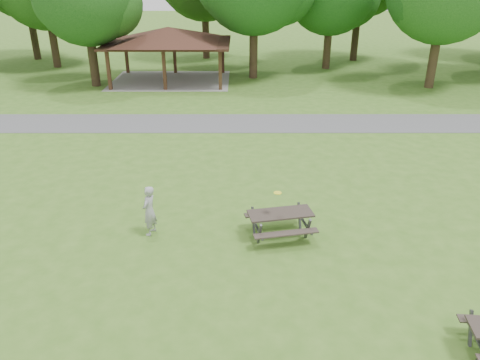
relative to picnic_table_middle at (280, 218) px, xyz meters
name	(u,v)px	position (x,y,z in m)	size (l,w,h in m)	color
ground	(202,290)	(-2.24, -2.66, -0.63)	(160.00, 160.00, 0.00)	#3C661D
asphalt_path	(221,123)	(-2.24, 11.34, -0.62)	(120.00, 3.20, 0.02)	#4B4B4E
pavilion	(168,37)	(-6.24, 21.34, 2.43)	(8.60, 7.01, 3.76)	#382114
picnic_table_middle	(280,218)	(0.00, 0.00, 0.00)	(2.23, 1.93, 0.85)	#2C2420
frisbee_in_flight	(278,193)	(-0.12, -0.12, 0.93)	(0.31, 0.31, 0.02)	yellow
frisbee_thrower	(149,211)	(-4.03, 0.14, 0.19)	(0.59, 0.39, 1.63)	#98989B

